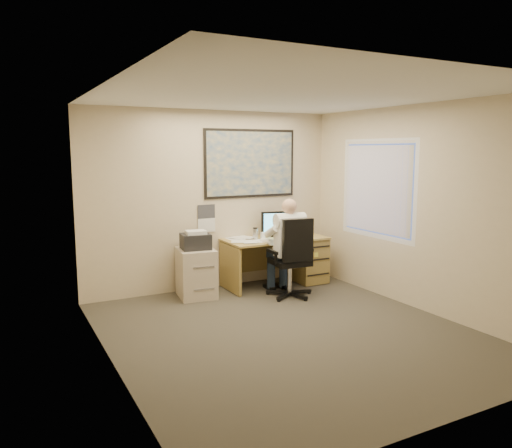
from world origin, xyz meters
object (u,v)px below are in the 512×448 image
office_chair (292,274)px  person (289,248)px  filing_cabinet (196,268)px  desk (293,255)px

office_chair → person: size_ratio=0.82×
office_chair → filing_cabinet: bearing=156.4°
desk → person: size_ratio=1.13×
office_chair → desk: bearing=62.8°
filing_cabinet → person: person is taller
desk → office_chair: office_chair is taller
desk → filing_cabinet: bearing=-179.3°
desk → filing_cabinet: 1.66m
filing_cabinet → office_chair: bearing=-21.1°
desk → person: 0.80m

